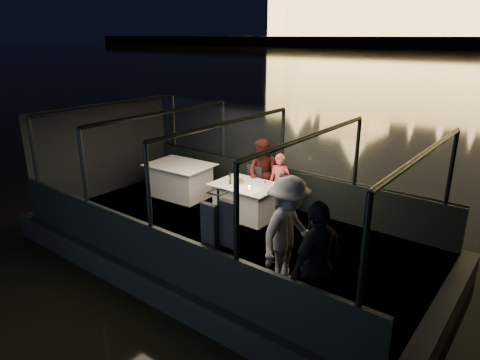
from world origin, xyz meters
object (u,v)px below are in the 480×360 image
Objects in this scene: coat_stand at (219,241)px; wine_bottle at (230,178)px; dining_table_aft at (180,182)px; person_man_maroon at (263,176)px; chair_port_left at (250,190)px; passenger_dark at (316,268)px; chair_port_right at (283,199)px; dining_table_central at (246,201)px; person_woman_coral at (279,180)px; passenger_stripe at (288,238)px.

coat_stand is 6.52× the size of wine_bottle.
dining_table_aft is 0.97× the size of person_man_maroon.
passenger_dark reaches higher than chair_port_left.
dining_table_aft is 5.63m from passenger_dark.
chair_port_right is 0.50× the size of passenger_dark.
wine_bottle is (-1.77, 2.46, 0.02)m from coat_stand.
coat_stand is at bearing -53.41° from chair_port_left.
coat_stand is 3.72m from person_man_maroon.
dining_table_central is 0.81m from person_man_maroon.
person_woman_coral reaches higher than dining_table_central.
passenger_dark reaches higher than person_man_maroon.
chair_port_right is at bearing 104.48° from coat_stand.
dining_table_central is at bearing 119.10° from coat_stand.
passenger_dark is (3.23, -2.81, 0.40)m from chair_port_left.
dining_table_aft is 1.72× the size of chair_port_right.
dining_table_aft reaches higher than dining_table_central.
person_man_maroon reaches higher than wine_bottle.
wine_bottle is at bearing -7.07° from dining_table_aft.
passenger_dark reaches higher than chair_port_right.
passenger_dark is 3.93m from wine_bottle.
coat_stand reaches higher than chair_port_right.
wine_bottle reaches higher than chair_port_right.
dining_table_central is 5.39× the size of wine_bottle.
chair_port_left is at bearing 118.33° from dining_table_central.
person_man_maroon is (-0.05, 0.72, 0.36)m from dining_table_central.
passenger_dark is (3.04, -3.08, 0.10)m from person_man_maroon.
person_woman_coral is (-1.08, 3.38, -0.15)m from coat_stand.
passenger_stripe is at bearing -39.78° from dining_table_central.
coat_stand reaches higher than dining_table_central.
person_woman_coral reaches higher than chair_port_right.
chair_port_right is 3.66m from passenger_dark.
dining_table_aft is at bearing -159.43° from chair_port_left.
chair_port_right is 2.75m from passenger_stripe.
person_woman_coral is (-0.28, 0.27, 0.30)m from chair_port_right.
chair_port_right is 3.24m from coat_stand.
chair_port_right is at bearing -133.77° from passenger_dark.
chair_port_right is at bearing -25.01° from person_man_maroon.
dining_table_central is at bearing -121.50° from passenger_dark.
coat_stand is at bearing -36.93° from dining_table_aft.
person_woman_coral is at bearing 15.59° from dining_table_aft.
person_man_maroon is at bearing 18.86° from dining_table_aft.
dining_table_central is 1.06× the size of person_woman_coral.
dining_table_aft is 4.50m from coat_stand.
chair_port_left is at bearing -124.20° from passenger_dark.
passenger_dark is at bearing -49.85° from chair_port_right.
dining_table_central is 2.88m from passenger_stripe.
passenger_dark reaches higher than wine_bottle.
chair_port_left is at bearing 12.97° from dining_table_aft.
chair_port_right is 0.57× the size of person_man_maroon.
person_woman_coral is (2.49, 0.70, 0.36)m from dining_table_aft.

